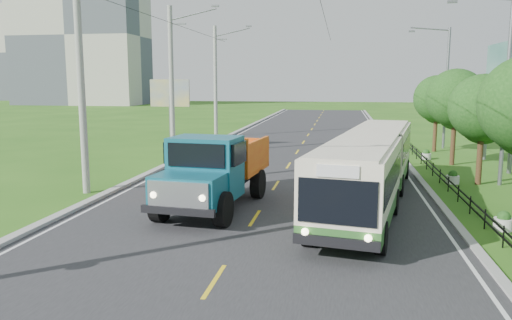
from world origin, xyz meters
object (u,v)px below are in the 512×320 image
(streetlight_far, at_px, (444,83))
(planter_far, at_px, (426,155))
(pole_far, at_px, (216,81))
(dump_truck, at_px, (215,167))
(pole_near, at_px, (82,80))
(bus, at_px, (370,163))
(planter_mid, at_px, (453,178))
(billboard_right, at_px, (502,76))
(streetlight_mid, at_px, (504,84))
(tree_back, at_px, (437,101))
(tree_fourth, at_px, (483,111))
(tree_fifth, at_px, (456,101))
(billboard_left, at_px, (170,98))
(pole_mid, at_px, (172,81))
(planter_near, at_px, (503,222))

(streetlight_far, bearing_deg, planter_far, -108.80)
(pole_far, height_order, dump_truck, pole_far)
(pole_near, bearing_deg, bus, -0.23)
(planter_mid, bearing_deg, billboard_right, 58.34)
(planter_mid, relative_size, bus, 0.04)
(pole_near, xyz_separation_m, streetlight_mid, (18.90, 5.00, -0.19))
(streetlight_mid, xyz_separation_m, planter_mid, (-2.04, -0.00, -4.62))
(pole_far, distance_m, tree_back, 19.43)
(tree_fourth, distance_m, tree_fifth, 6.01)
(billboard_left, bearing_deg, tree_back, 6.31)
(tree_back, height_order, streetlight_mid, streetlight_mid)
(billboard_right, bearing_deg, tree_fifth, 176.70)
(tree_fourth, relative_size, planter_mid, 8.06)
(tree_fourth, relative_size, billboard_left, 1.04)
(pole_mid, bearing_deg, streetlight_far, 20.32)
(planter_mid, bearing_deg, pole_near, -163.48)
(pole_near, bearing_deg, tree_back, 43.41)
(planter_near, height_order, dump_truck, dump_truck)
(tree_fourth, bearing_deg, pole_mid, 159.26)
(pole_near, relative_size, planter_far, 14.93)
(dump_truck, bearing_deg, planter_far, 60.60)
(planter_far, distance_m, bus, 13.82)
(streetlight_far, height_order, planter_near, streetlight_far)
(planter_mid, height_order, bus, bus)
(tree_fifth, height_order, planter_near, tree_fifth)
(pole_far, height_order, planter_mid, pole_far)
(tree_fifth, distance_m, planter_far, 4.21)
(pole_mid, relative_size, streetlight_mid, 1.10)
(pole_far, distance_m, tree_fifth, 22.25)
(pole_far, xyz_separation_m, planter_near, (16.86, -27.00, -4.81))
(pole_mid, distance_m, planter_far, 17.56)
(pole_far, bearing_deg, billboard_right, -32.30)
(pole_near, height_order, billboard_right, pole_near)
(tree_back, height_order, billboard_left, tree_back)
(planter_near, bearing_deg, pole_mid, 138.35)
(tree_back, xyz_separation_m, planter_far, (-1.26, -4.14, -3.37))
(planter_mid, xyz_separation_m, bus, (-4.31, -5.05, 1.44))
(streetlight_mid, relative_size, planter_near, 13.54)
(pole_far, distance_m, planter_far, 20.70)
(planter_near, xyz_separation_m, dump_truck, (-10.44, 1.29, 1.39))
(pole_near, bearing_deg, pole_far, 90.00)
(billboard_left, xyz_separation_m, dump_truck, (7.66, -16.71, -2.19))
(streetlight_far, bearing_deg, tree_fourth, -93.25)
(tree_fourth, bearing_deg, billboard_left, 153.01)
(pole_far, bearing_deg, streetlight_mid, -45.14)
(streetlight_far, height_order, planter_mid, streetlight_far)
(tree_fourth, height_order, billboard_left, tree_fourth)
(tree_fifth, bearing_deg, bus, -116.47)
(planter_mid, height_order, planter_far, same)
(pole_mid, relative_size, dump_truck, 1.37)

